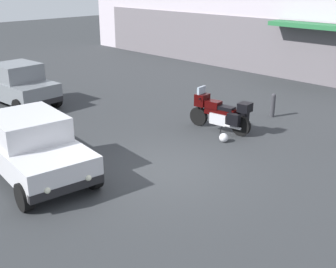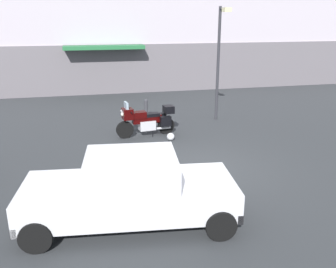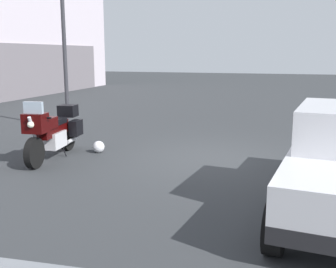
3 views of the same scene
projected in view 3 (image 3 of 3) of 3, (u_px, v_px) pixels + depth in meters
ground_plane at (214, 160)px, 8.93m from camera, size 80.00×80.00×0.00m
motorcycle at (53, 131)px, 8.97m from camera, size 2.26×0.87×1.36m
helmet at (99, 147)px, 9.55m from camera, size 0.28×0.28×0.28m
streetlamp_curbside at (68, 34)px, 12.10m from camera, size 0.28×0.94×4.71m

